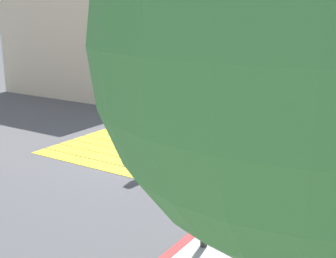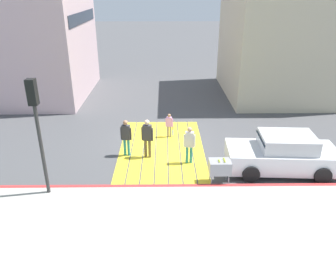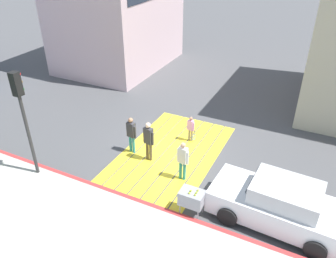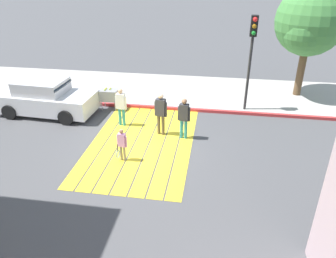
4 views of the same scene
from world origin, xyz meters
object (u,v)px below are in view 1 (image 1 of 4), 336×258
object	(u,v)px
traffic_light_corner	(206,73)
street_tree	(303,54)
tennis_ball_cart	(285,129)
pedestrian_adult_trailing	(146,138)
pedestrian_child_with_racket	(131,123)
pedestrian_adult_side	(172,129)
car_parked_near_curb	(284,108)
pedestrian_adult_lead	(221,120)

from	to	relation	value
traffic_light_corner	street_tree	bearing A→B (deg)	129.61
tennis_ball_cart	pedestrian_adult_trailing	distance (m)	4.35
pedestrian_child_with_racket	pedestrian_adult_side	bearing A→B (deg)	155.00
traffic_light_corner	pedestrian_adult_trailing	size ratio (longest dim) A/B	2.55
tennis_ball_cart	pedestrian_adult_trailing	world-z (taller)	pedestrian_adult_trailing
street_tree	car_parked_near_curb	bearing A→B (deg)	-71.77
pedestrian_adult_lead	pedestrian_adult_trailing	distance (m)	2.77
pedestrian_adult_lead	pedestrian_adult_trailing	world-z (taller)	pedestrian_adult_trailing
traffic_light_corner	street_tree	xyz separation A→B (m)	(-2.20, 2.66, 0.59)
pedestrian_adult_lead	tennis_ball_cart	bearing A→B (deg)	-146.51
tennis_ball_cart	traffic_light_corner	bearing A→B (deg)	96.27
car_parked_near_curb	pedestrian_adult_trailing	bearing A→B (deg)	77.74
pedestrian_adult_lead	pedestrian_child_with_racket	world-z (taller)	pedestrian_adult_lead
car_parked_near_curb	pedestrian_adult_lead	world-z (taller)	pedestrian_adult_lead
pedestrian_adult_trailing	pedestrian_child_with_racket	world-z (taller)	pedestrian_adult_trailing
traffic_light_corner	pedestrian_adult_lead	bearing A→B (deg)	-66.58
traffic_light_corner	pedestrian_adult_side	size ratio (longest dim) A/B	2.43
pedestrian_child_with_racket	car_parked_near_curb	bearing A→B (deg)	-126.61
street_tree	tennis_ball_cart	size ratio (longest dim) A/B	5.23
car_parked_near_curb	pedestrian_adult_lead	distance (m)	3.72
pedestrian_child_with_racket	pedestrian_adult_trailing	bearing A→B (deg)	135.25
tennis_ball_cart	pedestrian_adult_lead	xyz separation A→B (m)	(1.55, 1.03, 0.26)
tennis_ball_cart	pedestrian_adult_lead	bearing A→B (deg)	33.49
pedestrian_adult_side	pedestrian_child_with_racket	world-z (taller)	pedestrian_adult_side
pedestrian_adult_trailing	pedestrian_adult_lead	bearing A→B (deg)	-105.07
car_parked_near_curb	pedestrian_adult_trailing	xyz separation A→B (m)	(1.37, 6.33, 0.23)
street_tree	pedestrian_adult_side	world-z (taller)	street_tree
car_parked_near_curb	tennis_ball_cart	size ratio (longest dim) A/B	4.32
pedestrian_adult_side	pedestrian_child_with_racket	bearing A→B (deg)	-25.00
street_tree	pedestrian_adult_trailing	distance (m)	7.75
pedestrian_adult_side	pedestrian_child_with_racket	distance (m)	2.33
street_tree	pedestrian_adult_side	bearing A→B (deg)	-50.62
pedestrian_adult_lead	pedestrian_adult_side	size ratio (longest dim) A/B	0.94
pedestrian_adult_trailing	pedestrian_adult_side	size ratio (longest dim) A/B	0.95
car_parked_near_curb	street_tree	xyz separation A→B (m)	(-3.78, 11.46, 2.90)
tennis_ball_cart	pedestrian_adult_trailing	xyz separation A→B (m)	(2.27, 3.70, 0.27)
tennis_ball_cart	pedestrian_adult_lead	size ratio (longest dim) A/B	0.62
traffic_light_corner	pedestrian_adult_lead	world-z (taller)	traffic_light_corner
traffic_light_corner	tennis_ball_cart	xyz separation A→B (m)	(0.68, -6.18, -2.34)
street_tree	pedestrian_adult_lead	bearing A→B (deg)	-60.43
pedestrian_child_with_racket	tennis_ball_cart	bearing A→B (deg)	-156.71
tennis_ball_cart	pedestrian_adult_trailing	bearing A→B (deg)	58.44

